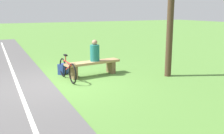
{
  "coord_description": "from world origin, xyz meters",
  "views": [
    {
      "loc": [
        1.93,
        7.73,
        2.27
      ],
      "look_at": [
        -1.07,
        1.88,
        0.82
      ],
      "focal_mm": 42.05,
      "sensor_mm": 36.0,
      "label": 1
    }
  ],
  "objects_px": {
    "bicycle": "(67,70)",
    "bench": "(93,65)",
    "person_seated": "(95,52)",
    "tree_near_bench": "(170,1)",
    "backpack": "(63,69)"
  },
  "relations": [
    {
      "from": "bench",
      "to": "tree_near_bench",
      "type": "height_order",
      "value": "tree_near_bench"
    },
    {
      "from": "bench",
      "to": "person_seated",
      "type": "xyz_separation_m",
      "value": [
        -0.08,
        -0.01,
        0.47
      ]
    },
    {
      "from": "person_seated",
      "to": "backpack",
      "type": "xyz_separation_m",
      "value": [
        0.96,
        -0.65,
        -0.64
      ]
    },
    {
      "from": "bench",
      "to": "tree_near_bench",
      "type": "bearing_deg",
      "value": 145.2
    },
    {
      "from": "bench",
      "to": "backpack",
      "type": "distance_m",
      "value": 1.11
    },
    {
      "from": "bench",
      "to": "bicycle",
      "type": "xyz_separation_m",
      "value": [
        0.98,
        0.19,
        -0.01
      ]
    },
    {
      "from": "bicycle",
      "to": "bench",
      "type": "bearing_deg",
      "value": 100.4
    },
    {
      "from": "bench",
      "to": "person_seated",
      "type": "distance_m",
      "value": 0.48
    },
    {
      "from": "tree_near_bench",
      "to": "bicycle",
      "type": "bearing_deg",
      "value": -18.09
    },
    {
      "from": "bicycle",
      "to": "backpack",
      "type": "relative_size",
      "value": 4.04
    },
    {
      "from": "person_seated",
      "to": "bicycle",
      "type": "distance_m",
      "value": 1.19
    },
    {
      "from": "bench",
      "to": "tree_near_bench",
      "type": "xyz_separation_m",
      "value": [
        -2.26,
        1.25,
        2.18
      ]
    },
    {
      "from": "bench",
      "to": "backpack",
      "type": "height_order",
      "value": "bench"
    },
    {
      "from": "bench",
      "to": "backpack",
      "type": "xyz_separation_m",
      "value": [
        0.87,
        -0.66,
        -0.17
      ]
    },
    {
      "from": "person_seated",
      "to": "tree_near_bench",
      "type": "bearing_deg",
      "value": 144.13
    }
  ]
}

